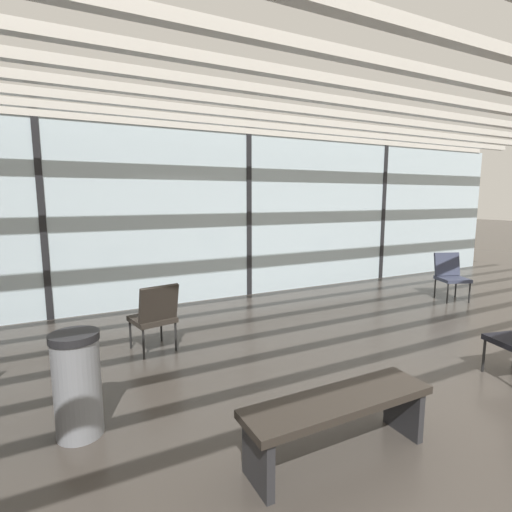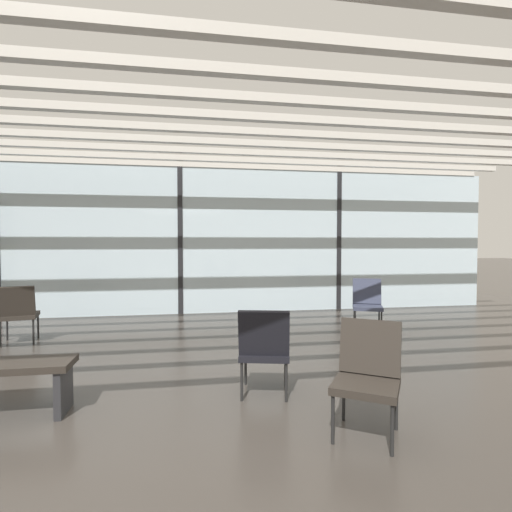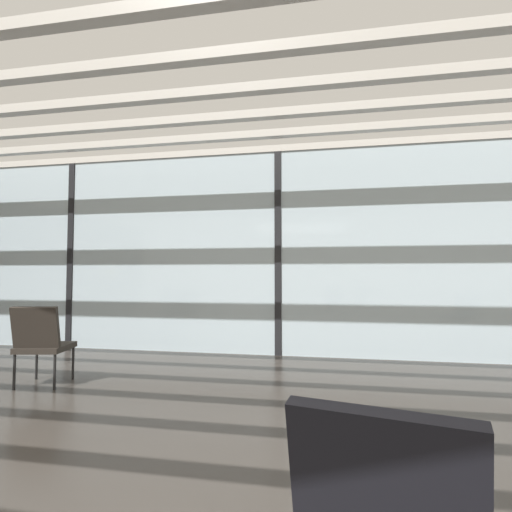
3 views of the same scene
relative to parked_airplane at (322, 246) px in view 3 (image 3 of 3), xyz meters
The scene contains 6 objects.
glass_curtain_wall 6.14m from the parked_airplane, 95.16° to the right, with size 14.00×0.08×3.08m, color silver.
window_mullion_0 7.33m from the parked_airplane, 123.62° to the right, with size 0.10×0.12×3.08m, color black.
window_mullion_1 6.14m from the parked_airplane, 95.16° to the right, with size 0.10×0.12×3.08m, color black.
ceiling_slats 9.46m from the parked_airplane, 93.35° to the right, with size 13.72×6.72×0.10m.
parked_airplane is the anchor object (origin of this frame).
lounge_chair_2 8.83m from the parked_airplane, 109.26° to the right, with size 0.57×0.61×0.87m.
Camera 3 is at (0.75, -0.64, 1.20)m, focal length 27.27 mm.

